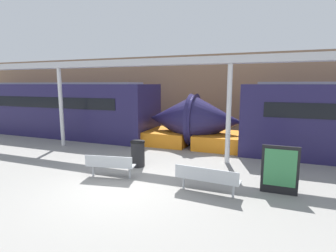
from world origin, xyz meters
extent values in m
plane|color=gray|center=(0.00, 0.00, 0.00)|extent=(60.00, 60.00, 0.00)
cube|color=#937051|center=(0.00, 10.51, 2.50)|extent=(56.00, 0.20, 5.00)
cone|color=#231E4C|center=(1.64, 6.19, 1.32)|extent=(2.55, 2.63, 2.63)
cube|color=orange|center=(1.88, 6.19, 0.35)|extent=(2.29, 2.46, 0.70)
cube|color=#231E4C|center=(-10.32, 6.19, 1.55)|extent=(16.89, 2.90, 3.10)
cone|color=#231E4C|center=(-0.60, 6.19, 1.32)|extent=(2.55, 2.63, 2.63)
cube|color=orange|center=(-0.85, 6.19, 0.35)|extent=(2.29, 2.46, 0.70)
cube|color=black|center=(-10.32, 4.73, 2.09)|extent=(14.36, 0.03, 0.60)
cube|color=gray|center=(-10.32, 6.19, 3.15)|extent=(15.20, 1.74, 0.10)
cube|color=#ADB2B7|center=(-0.78, 0.66, 0.43)|extent=(1.68, 0.72, 0.04)
cube|color=#ADB2B7|center=(-0.74, 0.46, 0.62)|extent=(1.61, 0.33, 0.34)
cylinder|color=#ADB2B7|center=(-1.42, 0.54, 0.20)|extent=(0.07, 0.07, 0.41)
cylinder|color=#ADB2B7|center=(-0.14, 0.77, 0.20)|extent=(0.07, 0.07, 0.41)
cube|color=#ADB2B7|center=(2.52, 0.58, 0.43)|extent=(1.87, 0.57, 0.04)
cube|color=#ADB2B7|center=(2.50, 0.38, 0.62)|extent=(1.84, 0.17, 0.34)
cylinder|color=#ADB2B7|center=(1.78, 0.64, 0.20)|extent=(0.07, 0.07, 0.41)
cylinder|color=#ADB2B7|center=(3.25, 0.53, 0.20)|extent=(0.07, 0.07, 0.41)
cylinder|color=black|center=(-0.51, 2.07, 0.46)|extent=(0.52, 0.52, 0.92)
cylinder|color=black|center=(-0.51, 2.07, 0.95)|extent=(0.55, 0.55, 0.06)
cube|color=black|center=(4.43, 1.25, 0.70)|extent=(1.00, 0.06, 1.40)
cube|color=#38844C|center=(4.43, 1.22, 0.77)|extent=(0.85, 0.01, 1.07)
cylinder|color=silver|center=(2.60, 3.77, 1.94)|extent=(0.19, 0.19, 3.87)
cylinder|color=silver|center=(-5.69, 3.77, 1.94)|extent=(0.19, 0.19, 3.87)
cube|color=#B7B7BC|center=(2.60, 3.77, 4.01)|extent=(28.00, 0.60, 0.28)
camera|label=1|loc=(4.04, -6.52, 3.11)|focal=28.00mm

